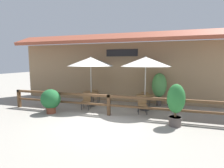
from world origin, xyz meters
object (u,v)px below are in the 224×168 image
dining_table_middle (145,98)px  potted_plant_corner_fern (176,102)px  chair_middle_streetside (142,104)px  potted_plant_tall_tropical (159,86)px  chair_near_wallside (95,95)px  patio_umbrella_near (91,62)px  dining_table_near (91,95)px  chair_middle_wallside (145,98)px  potted_plant_small_flowering (51,100)px  chair_near_streetside (86,100)px  patio_umbrella_middle (146,62)px

dining_table_middle → potted_plant_corner_fern: 2.45m
chair_middle_streetside → potted_plant_tall_tropical: 1.99m
chair_near_wallside → dining_table_middle: bearing=161.0°
patio_umbrella_near → dining_table_near: 1.84m
patio_umbrella_near → chair_middle_wallside: (2.92, 0.72, -1.99)m
potted_plant_small_flowering → chair_middle_streetside: bearing=16.8°
chair_near_wallside → potted_plant_small_flowering: size_ratio=0.73×
dining_table_middle → potted_plant_tall_tropical: 1.36m
chair_near_wallside → potted_plant_corner_fern: (4.36, -2.63, 0.46)m
chair_near_streetside → potted_plant_corner_fern: potted_plant_corner_fern is taller
dining_table_middle → potted_plant_corner_fern: bearing=-55.5°
chair_near_streetside → potted_plant_corner_fern: (4.31, -1.25, 0.46)m
patio_umbrella_middle → chair_middle_streetside: size_ratio=3.24×
dining_table_middle → potted_plant_small_flowering: size_ratio=0.79×
potted_plant_tall_tropical → chair_near_wallside: bearing=-173.1°
chair_near_wallside → potted_plant_tall_tropical: bearing=179.7°
potted_plant_corner_fern → potted_plant_tall_tropical: (-0.71, 3.07, 0.20)m
chair_middle_wallside → chair_near_wallside: bearing=10.7°
patio_umbrella_middle → potted_plant_small_flowering: size_ratio=2.35×
patio_umbrella_near → potted_plant_small_flowering: bearing=-124.3°
patio_umbrella_near → dining_table_middle: size_ratio=2.97×
dining_table_middle → potted_plant_corner_fern: size_ratio=0.57×
potted_plant_corner_fern → potted_plant_tall_tropical: potted_plant_tall_tropical is taller
dining_table_near → potted_plant_corner_fern: (4.33, -1.94, 0.31)m
chair_near_streetside → potted_plant_small_flowering: 1.77m
patio_umbrella_near → potted_plant_tall_tropical: bearing=17.3°
patio_umbrella_middle → potted_plant_small_flowering: bearing=-155.5°
chair_near_wallside → potted_plant_tall_tropical: potted_plant_tall_tropical is taller
dining_table_near → chair_middle_wallside: size_ratio=1.09×
chair_middle_streetside → potted_plant_small_flowering: 4.38m
patio_umbrella_middle → dining_table_middle: size_ratio=2.97×
chair_near_streetside → potted_plant_tall_tropical: (3.60, 1.82, 0.66)m
patio_umbrella_near → chair_middle_streetside: (2.91, -0.61, -1.99)m
dining_table_near → potted_plant_small_flowering: bearing=-124.3°
chair_near_wallside → potted_plant_corner_fern: size_ratio=0.52×
patio_umbrella_near → chair_near_streetside: (0.03, -0.69, -1.99)m
chair_near_streetside → dining_table_near: bearing=83.9°
dining_table_near → chair_middle_streetside: bearing=-11.7°
potted_plant_tall_tropical → potted_plant_corner_fern: bearing=-77.0°
potted_plant_corner_fern → chair_middle_wallside: bearing=118.0°
chair_near_streetside → potted_plant_small_flowering: size_ratio=0.73×
dining_table_middle → chair_middle_wallside: chair_middle_wallside is taller
potted_plant_small_flowering → potted_plant_tall_tropical: (4.90, 3.00, 0.48)m
patio_umbrella_near → chair_near_wallside: (-0.03, 0.69, -1.99)m
chair_near_wallside → chair_middle_streetside: (2.94, -1.29, 0.00)m
dining_table_near → potted_plant_corner_fern: 4.76m
chair_near_wallside → chair_middle_streetside: size_ratio=1.00×
chair_middle_streetside → potted_plant_small_flowering: potted_plant_small_flowering is taller
patio_umbrella_middle → chair_middle_wallside: (-0.04, 0.66, -1.99)m
patio_umbrella_near → dining_table_middle: (2.96, 0.06, -1.84)m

